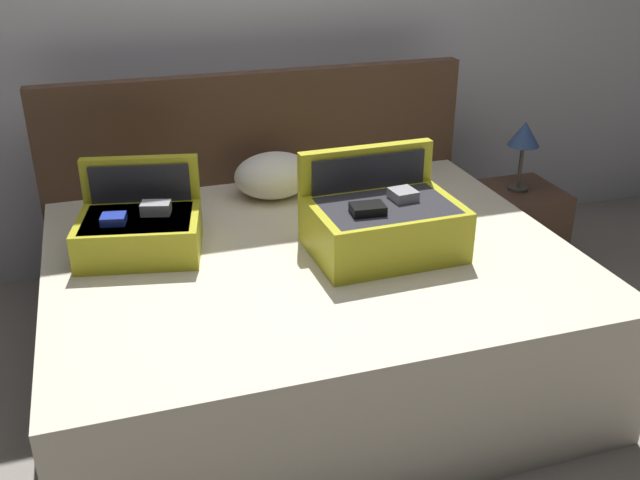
{
  "coord_description": "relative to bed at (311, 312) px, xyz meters",
  "views": [
    {
      "loc": [
        -0.73,
        -2.01,
        1.81
      ],
      "look_at": [
        0.0,
        0.28,
        0.66
      ],
      "focal_mm": 40.35,
      "sensor_mm": 36.0,
      "label": 1
    }
  ],
  "objects": [
    {
      "name": "pillow_near_headboard",
      "position": [
        0.01,
        0.59,
        0.38
      ],
      "size": [
        0.4,
        0.34,
        0.2
      ],
      "primitive_type": "ellipsoid",
      "rotation": [
        0.0,
        0.0,
        0.1
      ],
      "color": "white",
      "rests_on": "bed"
    },
    {
      "name": "hard_case_medium",
      "position": [
        -0.63,
        0.2,
        0.38
      ],
      "size": [
        0.52,
        0.46,
        0.33
      ],
      "rotation": [
        0.0,
        0.0,
        -0.2
      ],
      "color": "gold",
      "rests_on": "bed"
    },
    {
      "name": "back_wall",
      "position": [
        0.0,
        1.25,
        1.02
      ],
      "size": [
        8.0,
        0.1,
        2.6
      ],
      "primitive_type": "cube",
      "color": "silver",
      "rests_on": "ground"
    },
    {
      "name": "nightstand",
      "position": [
        1.28,
        0.56,
        -0.05
      ],
      "size": [
        0.44,
        0.4,
        0.45
      ],
      "primitive_type": "cube",
      "color": "#4C3323",
      "rests_on": "ground"
    },
    {
      "name": "hard_case_large",
      "position": [
        0.26,
        -0.09,
        0.4
      ],
      "size": [
        0.57,
        0.43,
        0.37
      ],
      "rotation": [
        0.0,
        0.0,
        0.03
      ],
      "color": "gold",
      "rests_on": "bed"
    },
    {
      "name": "ground_plane",
      "position": [
        0.0,
        -0.4,
        -0.28
      ],
      "size": [
        12.0,
        12.0,
        0.0
      ],
      "primitive_type": "plane",
      "color": "gray"
    },
    {
      "name": "bed",
      "position": [
        0.0,
        0.0,
        0.0
      ],
      "size": [
        2.01,
        1.62,
        0.56
      ],
      "primitive_type": "cube",
      "color": "beige",
      "rests_on": "ground"
    },
    {
      "name": "table_lamp",
      "position": [
        1.28,
        0.56,
        0.45
      ],
      "size": [
        0.16,
        0.16,
        0.36
      ],
      "color": "#3F3833",
      "rests_on": "nightstand"
    },
    {
      "name": "headboard",
      "position": [
        0.0,
        0.85,
        0.26
      ],
      "size": [
        2.05,
        0.08,
        1.08
      ],
      "primitive_type": "cube",
      "color": "#4C3323",
      "rests_on": "ground"
    }
  ]
}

